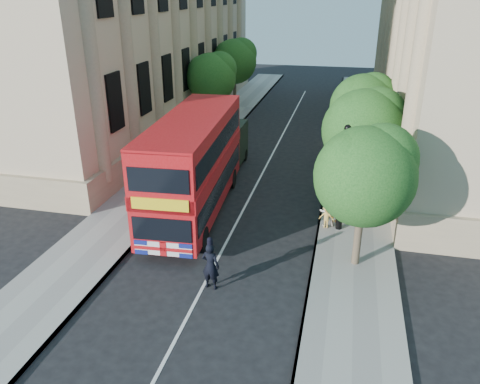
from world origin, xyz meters
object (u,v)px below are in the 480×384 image
Objects in this scene: lamp_post at (343,183)px; woman_pedestrian at (327,211)px; box_van at (226,148)px; police_constable at (211,266)px; double_decker_bus at (194,162)px.

lamp_post is 3.30× the size of woman_pedestrian.
lamp_post is 1.73m from woman_pedestrian.
box_van is at bearing 135.97° from lamp_post.
police_constable is at bearing -78.03° from box_van.
police_constable is (-4.68, -5.93, -1.52)m from lamp_post.
police_constable is (2.69, -6.38, -1.77)m from double_decker_bus.
lamp_post is 10.50m from box_van.
box_van is (-7.51, 7.25, -1.17)m from lamp_post.
box_van is 9.90m from woman_pedestrian.
box_van is 3.07× the size of woman_pedestrian.
double_decker_bus is 5.56× the size of police_constable.
woman_pedestrian is at bearing -114.98° from police_constable.
box_van is 13.49m from police_constable.
woman_pedestrian is (4.08, 6.11, -0.08)m from police_constable.
double_decker_bus is 7.01× the size of woman_pedestrian.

